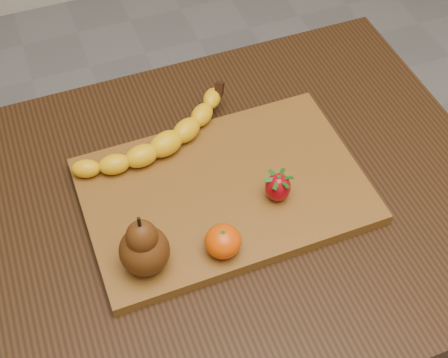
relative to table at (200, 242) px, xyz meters
name	(u,v)px	position (x,y,z in m)	size (l,w,h in m)	color
table	(200,242)	(0.00, 0.00, 0.00)	(1.00, 0.70, 0.76)	black
cutting_board	(224,191)	(0.05, 0.01, 0.11)	(0.45, 0.30, 0.02)	brown
banana	(166,144)	(-0.01, 0.12, 0.14)	(0.26, 0.07, 0.04)	#F1B80B
pear	(143,243)	(-0.11, -0.08, 0.18)	(0.07, 0.07, 0.11)	#4C270C
mandarin	(223,241)	(0.00, -0.10, 0.14)	(0.06, 0.06, 0.05)	#D24402
strawberry	(278,187)	(0.12, -0.04, 0.14)	(0.04, 0.04, 0.05)	#96040F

